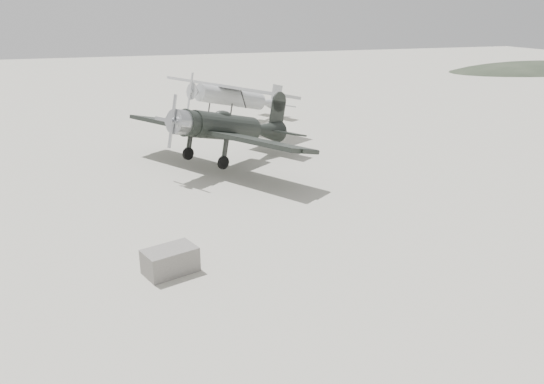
# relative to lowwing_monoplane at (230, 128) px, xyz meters

# --- Properties ---
(ground) EXTENTS (160.00, 160.00, 0.00)m
(ground) POSITION_rel_lowwing_monoplane_xyz_m (0.34, -9.19, -1.99)
(ground) COLOR #A9A796
(ground) RESTS_ON ground
(hill_northeast) EXTENTS (32.00, 16.00, 5.20)m
(hill_northeast) POSITION_rel_lowwing_monoplane_xyz_m (50.34, 30.81, -1.99)
(hill_northeast) COLOR #283224
(hill_northeast) RESTS_ON ground
(lowwing_monoplane) EXTENTS (9.29, 10.96, 3.76)m
(lowwing_monoplane) POSITION_rel_lowwing_monoplane_xyz_m (0.00, 0.00, 0.00)
(lowwing_monoplane) COLOR black
(lowwing_monoplane) RESTS_ON ground
(highwing_monoplane) EXTENTS (9.07, 11.64, 3.42)m
(highwing_monoplane) POSITION_rel_lowwing_monoplane_xyz_m (2.95, 10.05, 0.15)
(highwing_monoplane) COLOR #B0B3B6
(highwing_monoplane) RESTS_ON ground
(equipment_block) EXTENTS (1.84, 1.45, 0.80)m
(equipment_block) POSITION_rel_lowwing_monoplane_xyz_m (-4.82, -11.19, -1.59)
(equipment_block) COLOR slate
(equipment_block) RESTS_ON ground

